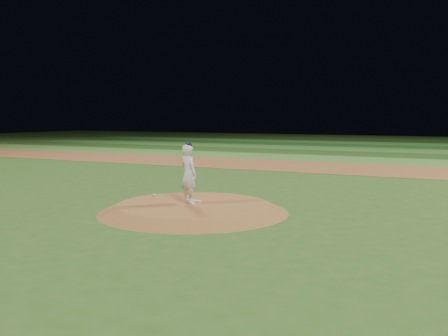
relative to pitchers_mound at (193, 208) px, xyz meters
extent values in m
plane|color=#2D521A|center=(0.00, 0.00, -0.12)|extent=(120.00, 120.00, 0.00)
cube|color=brown|center=(0.00, 14.00, -0.12)|extent=(70.00, 6.00, 0.02)
cube|color=#40742A|center=(0.00, 19.50, -0.12)|extent=(70.00, 5.00, 0.02)
cube|color=#204416|center=(0.00, 24.50, -0.12)|extent=(70.00, 5.00, 0.02)
cube|color=#376A26|center=(0.00, 29.50, -0.12)|extent=(70.00, 5.00, 0.02)
cube|color=#1A4A18|center=(0.00, 34.50, -0.12)|extent=(70.00, 5.00, 0.02)
cube|color=#32762B|center=(0.00, 39.50, -0.12)|extent=(70.00, 5.00, 0.02)
cube|color=#1E4416|center=(0.00, 44.50, -0.12)|extent=(70.00, 5.00, 0.02)
cone|color=brown|center=(0.00, 0.00, 0.00)|extent=(5.50, 5.50, 0.25)
cube|color=silver|center=(-0.21, 0.39, 0.14)|extent=(0.53, 0.21, 0.03)
ellipsoid|color=beige|center=(-1.82, 0.64, 0.16)|extent=(0.11, 0.11, 0.06)
imported|color=white|center=(-0.12, -0.07, 0.99)|extent=(0.74, 0.64, 1.72)
ellipsoid|color=black|center=(-0.12, -0.07, 1.83)|extent=(0.22, 0.22, 0.15)
camera|label=1|loc=(7.14, -12.39, 2.66)|focal=40.00mm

